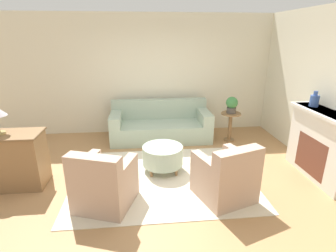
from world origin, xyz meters
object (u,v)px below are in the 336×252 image
object	(u,v)px
vase_mantel_near	(314,100)
dresser	(6,160)
couch	(160,126)
ottoman_table	(163,155)
potted_plant_on_side_table	(232,104)
armchair_right	(226,178)
armchair_left	(104,184)
side_table	(230,122)

from	to	relation	value
vase_mantel_near	dresser	bearing A→B (deg)	-178.43
couch	ottoman_table	xyz separation A→B (m)	(-0.08, -1.56, -0.01)
potted_plant_on_side_table	armchair_right	bearing A→B (deg)	-109.87
couch	armchair_left	world-z (taller)	armchair_left
dresser	potted_plant_on_side_table	distance (m)	4.42
armchair_left	potted_plant_on_side_table	distance (m)	3.42
couch	dresser	xyz separation A→B (m)	(-2.57, -1.80, 0.15)
armchair_left	ottoman_table	bearing A→B (deg)	46.48
couch	potted_plant_on_side_table	bearing A→B (deg)	-10.49
armchair_left	vase_mantel_near	bearing A→B (deg)	13.51
armchair_right	ottoman_table	world-z (taller)	armchair_right
side_table	vase_mantel_near	xyz separation A→B (m)	(0.95, -1.37, 0.82)
armchair_left	potted_plant_on_side_table	xyz separation A→B (m)	(2.55, 2.22, 0.51)
vase_mantel_near	potted_plant_on_side_table	xyz separation A→B (m)	(-0.95, 1.37, -0.40)
ottoman_table	dresser	distance (m)	2.51
vase_mantel_near	armchair_left	bearing A→B (deg)	-166.49
couch	dresser	distance (m)	3.14
armchair_right	side_table	bearing A→B (deg)	70.13
couch	side_table	xyz separation A→B (m)	(1.57, -0.29, 0.12)
armchair_left	side_table	bearing A→B (deg)	40.98
vase_mantel_near	potted_plant_on_side_table	bearing A→B (deg)	124.74
ottoman_table	vase_mantel_near	size ratio (longest dim) A/B	2.65
armchair_right	side_table	distance (m)	2.36
couch	vase_mantel_near	size ratio (longest dim) A/B	8.39
couch	armchair_right	world-z (taller)	armchair_right
couch	ottoman_table	world-z (taller)	couch
armchair_left	armchair_right	world-z (taller)	same
couch	ottoman_table	bearing A→B (deg)	-92.96
couch	side_table	distance (m)	1.60
potted_plant_on_side_table	dresser	bearing A→B (deg)	-159.90
ottoman_table	vase_mantel_near	xyz separation A→B (m)	(2.60, -0.11, 0.96)
armchair_left	side_table	size ratio (longest dim) A/B	1.42
ottoman_table	potted_plant_on_side_table	size ratio (longest dim) A/B	1.93
ottoman_table	vase_mantel_near	bearing A→B (deg)	-2.40
couch	ottoman_table	distance (m)	1.56
armchair_right	side_table	xyz separation A→B (m)	(0.80, 2.22, 0.09)
dresser	armchair_left	bearing A→B (deg)	-23.88
armchair_left	potted_plant_on_side_table	world-z (taller)	potted_plant_on_side_table
couch	potted_plant_on_side_table	size ratio (longest dim) A/B	6.11
couch	potted_plant_on_side_table	world-z (taller)	potted_plant_on_side_table
ottoman_table	armchair_left	bearing A→B (deg)	-133.52
armchair_right	ottoman_table	bearing A→B (deg)	131.71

